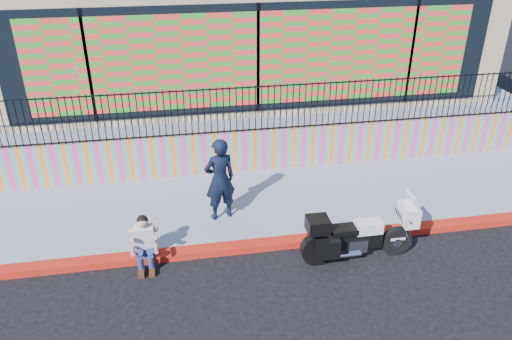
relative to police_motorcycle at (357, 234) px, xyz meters
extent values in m
plane|color=black|center=(-1.12, 0.67, -0.59)|extent=(90.00, 90.00, 0.00)
cube|color=#B40C11|center=(-1.12, 0.67, -0.51)|extent=(16.00, 0.30, 0.15)
cube|color=gray|center=(-1.12, 2.32, -0.51)|extent=(16.00, 3.00, 0.15)
cube|color=#FF437F|center=(-1.12, 3.92, 0.11)|extent=(16.00, 0.20, 1.10)
cube|color=gray|center=(-1.12, 9.02, 0.04)|extent=(16.00, 10.00, 1.25)
cube|color=tan|center=(-1.12, 8.82, 2.66)|extent=(14.00, 8.00, 4.00)
cube|color=black|center=(-1.12, 4.80, 2.26)|extent=(12.60, 0.04, 2.80)
cube|color=#F73D36|center=(-1.12, 4.77, 2.26)|extent=(11.48, 0.02, 2.40)
cylinder|color=black|center=(0.86, 0.00, -0.27)|extent=(0.63, 0.13, 0.63)
cylinder|color=black|center=(-0.77, 0.00, -0.27)|extent=(0.63, 0.13, 0.63)
cube|color=black|center=(0.04, 0.00, -0.11)|extent=(0.91, 0.27, 0.33)
cube|color=silver|center=(0.00, 0.00, -0.21)|extent=(0.38, 0.33, 0.29)
cube|color=silver|center=(0.22, 0.00, 0.16)|extent=(0.53, 0.31, 0.23)
cube|color=black|center=(-0.29, 0.00, 0.14)|extent=(0.53, 0.33, 0.11)
cube|color=silver|center=(1.03, 0.00, 0.35)|extent=(0.29, 0.50, 0.40)
cube|color=silver|center=(1.07, 0.00, 0.66)|extent=(0.18, 0.44, 0.32)
cube|color=black|center=(-0.82, 0.00, 0.32)|extent=(0.42, 0.40, 0.29)
cube|color=black|center=(-0.67, -0.29, -0.06)|extent=(0.46, 0.17, 0.38)
cube|color=black|center=(-0.67, 0.29, -0.06)|extent=(0.46, 0.17, 0.38)
cube|color=silver|center=(0.86, 0.00, -0.18)|extent=(0.31, 0.15, 0.06)
imported|color=black|center=(-2.50, 1.77, 0.51)|extent=(0.79, 0.62, 1.90)
cube|color=navy|center=(-4.12, 0.67, -0.35)|extent=(0.36, 0.28, 0.18)
cube|color=silver|center=(-4.12, 0.63, 0.00)|extent=(0.38, 0.27, 0.54)
sphere|color=tan|center=(-4.12, 0.59, 0.36)|extent=(0.21, 0.21, 0.21)
cube|color=#472814|center=(-4.22, 0.23, -0.54)|extent=(0.11, 0.26, 0.10)
cube|color=#472814|center=(-4.02, 0.23, -0.54)|extent=(0.11, 0.26, 0.10)
camera|label=1|loc=(-3.36, -7.64, 5.67)|focal=35.00mm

